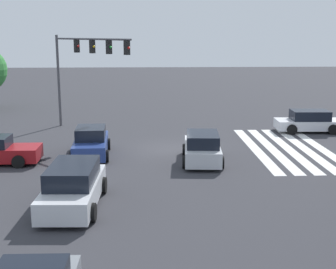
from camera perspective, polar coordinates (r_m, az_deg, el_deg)
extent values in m
plane|color=#333338|center=(26.68, 0.00, -1.86)|extent=(127.62, 127.62, 0.00)
cube|color=silver|center=(28.47, 18.06, -1.56)|extent=(10.48, 0.60, 0.01)
cube|color=silver|center=(28.15, 16.25, -1.60)|extent=(10.48, 0.60, 0.01)
cube|color=silver|center=(27.86, 14.39, -1.64)|extent=(10.48, 0.60, 0.01)
cube|color=silver|center=(27.60, 12.51, -1.67)|extent=(10.48, 0.60, 0.01)
cube|color=silver|center=(27.37, 10.58, -1.70)|extent=(10.48, 0.60, 0.01)
cylinder|color=#47474C|center=(33.94, -13.18, 6.35)|extent=(0.18, 0.18, 6.38)
cylinder|color=#47474C|center=(30.76, -9.40, 11.41)|extent=(5.38, 5.38, 0.12)
cube|color=black|center=(31.96, -11.07, 10.53)|extent=(0.40, 0.40, 0.84)
sphere|color=red|center=(31.83, -10.89, 10.54)|extent=(0.16, 0.16, 0.16)
cube|color=black|center=(30.67, -9.22, 10.53)|extent=(0.40, 0.40, 0.84)
sphere|color=gold|center=(30.55, -9.03, 10.53)|extent=(0.16, 0.16, 0.16)
cube|color=black|center=(29.42, -7.22, 10.52)|extent=(0.40, 0.40, 0.84)
sphere|color=green|center=(29.30, -7.01, 10.52)|extent=(0.16, 0.16, 0.16)
cube|color=black|center=(28.21, -5.04, 10.50)|extent=(0.40, 0.40, 0.84)
sphere|color=red|center=(28.09, -4.81, 10.49)|extent=(0.16, 0.16, 0.16)
cube|color=silver|center=(18.39, -11.47, -6.86)|extent=(4.92, 2.06, 0.79)
cube|color=black|center=(18.22, -11.53, -4.62)|extent=(2.97, 1.80, 0.68)
cylinder|color=black|center=(16.92, -9.18, -9.37)|extent=(0.69, 0.25, 0.69)
cylinder|color=black|center=(17.32, -15.54, -9.16)|extent=(0.69, 0.25, 0.69)
cylinder|color=black|center=(19.72, -7.86, -6.14)|extent=(0.69, 0.25, 0.69)
cylinder|color=black|center=(20.06, -13.32, -6.04)|extent=(0.69, 0.25, 0.69)
cube|color=navy|center=(25.58, -9.36, -1.37)|extent=(4.34, 1.89, 0.76)
cube|color=black|center=(25.48, -9.40, 0.20)|extent=(2.07, 1.62, 0.64)
cylinder|color=black|center=(24.30, -7.50, -2.61)|extent=(0.66, 0.25, 0.65)
cylinder|color=black|center=(24.44, -11.59, -2.67)|extent=(0.66, 0.25, 0.65)
cylinder|color=black|center=(26.87, -7.29, -1.15)|extent=(0.66, 0.25, 0.65)
cylinder|color=black|center=(26.99, -10.99, -1.22)|extent=(0.66, 0.25, 0.65)
cube|color=silver|center=(24.22, 4.18, -2.04)|extent=(4.25, 2.09, 0.76)
cube|color=black|center=(23.82, 4.23, -0.57)|extent=(2.52, 1.78, 0.62)
cylinder|color=black|center=(25.49, 2.02, -1.83)|extent=(0.63, 0.27, 0.61)
cylinder|color=black|center=(25.57, 6.10, -1.86)|extent=(0.63, 0.27, 0.61)
cylinder|color=black|center=(23.02, 2.04, -3.40)|extent=(0.63, 0.27, 0.61)
cylinder|color=black|center=(23.10, 6.55, -3.42)|extent=(0.63, 0.27, 0.61)
cylinder|color=black|center=(25.87, -16.79, -2.13)|extent=(0.22, 0.64, 0.64)
cylinder|color=black|center=(24.22, -17.78, -3.17)|extent=(0.22, 0.64, 0.64)
cube|color=silver|center=(32.80, 16.77, 1.19)|extent=(1.99, 4.43, 0.63)
cube|color=black|center=(32.70, 16.92, 2.28)|extent=(1.73, 2.51, 0.64)
cylinder|color=black|center=(31.59, 14.87, 0.59)|extent=(0.25, 0.67, 0.67)
cylinder|color=black|center=(33.34, 14.08, 1.24)|extent=(0.25, 0.67, 0.67)
cylinder|color=black|center=(32.39, 19.50, 0.57)|extent=(0.25, 0.67, 0.67)
cylinder|color=black|center=(34.10, 18.49, 1.21)|extent=(0.25, 0.67, 0.67)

